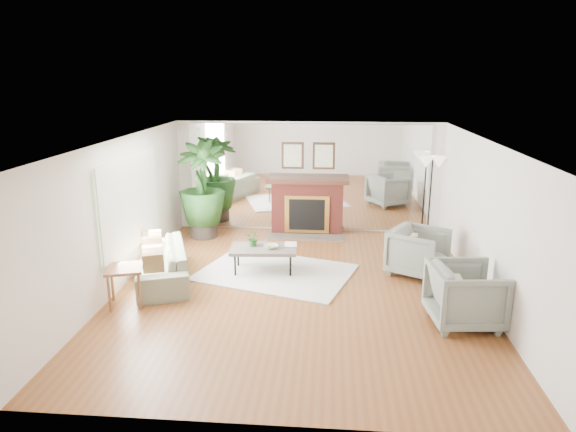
# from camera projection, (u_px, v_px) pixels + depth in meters

# --- Properties ---
(ground) EXTENTS (7.00, 7.00, 0.00)m
(ground) POSITION_uv_depth(u_px,v_px,m) (298.00, 289.00, 8.66)
(ground) COLOR brown
(ground) RESTS_ON ground
(wall_left) EXTENTS (0.02, 7.00, 2.50)m
(wall_left) POSITION_uv_depth(u_px,v_px,m) (120.00, 214.00, 8.57)
(wall_left) COLOR white
(wall_left) RESTS_ON ground
(wall_right) EXTENTS (0.02, 7.00, 2.50)m
(wall_right) POSITION_uv_depth(u_px,v_px,m) (487.00, 223.00, 8.09)
(wall_right) COLOR white
(wall_right) RESTS_ON ground
(wall_back) EXTENTS (6.00, 0.02, 2.50)m
(wall_back) POSITION_uv_depth(u_px,v_px,m) (308.00, 177.00, 11.68)
(wall_back) COLOR white
(wall_back) RESTS_ON ground
(mirror_panel) EXTENTS (5.40, 0.04, 2.40)m
(mirror_panel) POSITION_uv_depth(u_px,v_px,m) (308.00, 177.00, 11.66)
(mirror_panel) COLOR silver
(mirror_panel) RESTS_ON wall_back
(window_panel) EXTENTS (0.04, 2.40, 1.50)m
(window_panel) POSITION_uv_depth(u_px,v_px,m) (130.00, 203.00, 8.92)
(window_panel) COLOR #B2E09E
(window_panel) RESTS_ON wall_left
(fireplace) EXTENTS (1.85, 0.83, 2.05)m
(fireplace) POSITION_uv_depth(u_px,v_px,m) (307.00, 205.00, 11.62)
(fireplace) COLOR maroon
(fireplace) RESTS_ON ground
(area_rug) EXTENTS (3.09, 2.60, 0.03)m
(area_rug) POSITION_uv_depth(u_px,v_px,m) (276.00, 273.00, 9.36)
(area_rug) COLOR silver
(area_rug) RESTS_ON ground
(coffee_table) EXTENTS (1.23, 0.77, 0.47)m
(coffee_table) POSITION_uv_depth(u_px,v_px,m) (263.00, 250.00, 9.32)
(coffee_table) COLOR #60564C
(coffee_table) RESTS_ON ground
(sofa) EXTENTS (1.52, 2.30, 0.63)m
(sofa) POSITION_uv_depth(u_px,v_px,m) (161.00, 263.00, 9.01)
(sofa) COLOR gray
(sofa) RESTS_ON ground
(armchair_back) EXTENTS (1.27, 1.26, 0.85)m
(armchair_back) POSITION_uv_depth(u_px,v_px,m) (418.00, 252.00, 9.23)
(armchair_back) COLOR gray
(armchair_back) RESTS_ON ground
(armchair_front) EXTENTS (1.08, 1.05, 0.89)m
(armchair_front) POSITION_uv_depth(u_px,v_px,m) (466.00, 295.00, 7.36)
(armchair_front) COLOR gray
(armchair_front) RESTS_ON ground
(side_table) EXTENTS (0.69, 0.69, 0.63)m
(side_table) POSITION_uv_depth(u_px,v_px,m) (124.00, 273.00, 7.95)
(side_table) COLOR olive
(side_table) RESTS_ON ground
(potted_ficus) EXTENTS (1.18, 1.18, 2.12)m
(potted_ficus) POSITION_uv_depth(u_px,v_px,m) (202.00, 187.00, 11.20)
(potted_ficus) COLOR #2A241E
(potted_ficus) RESTS_ON ground
(floor_lamp) EXTENTS (0.59, 0.33, 1.82)m
(floor_lamp) POSITION_uv_depth(u_px,v_px,m) (432.00, 169.00, 11.01)
(floor_lamp) COLOR black
(floor_lamp) RESTS_ON ground
(tabletop_plant) EXTENTS (0.31, 0.29, 0.29)m
(tabletop_plant) POSITION_uv_depth(u_px,v_px,m) (253.00, 238.00, 9.36)
(tabletop_plant) COLOR #2F6023
(tabletop_plant) RESTS_ON coffee_table
(fruit_bowl) EXTENTS (0.31, 0.31, 0.06)m
(fruit_bowl) POSITION_uv_depth(u_px,v_px,m) (271.00, 247.00, 9.26)
(fruit_bowl) COLOR olive
(fruit_bowl) RESTS_ON coffee_table
(book) EXTENTS (0.24, 0.32, 0.02)m
(book) POSITION_uv_depth(u_px,v_px,m) (285.00, 245.00, 9.43)
(book) COLOR olive
(book) RESTS_ON coffee_table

